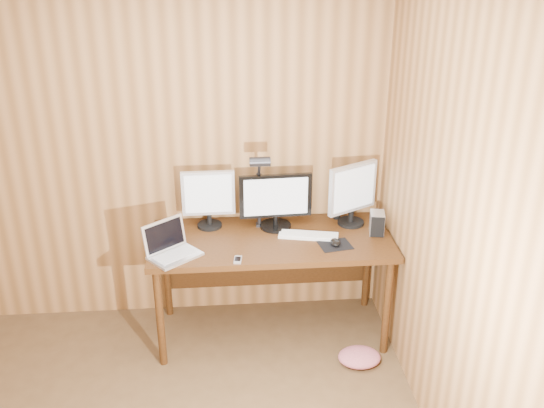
{
  "coord_description": "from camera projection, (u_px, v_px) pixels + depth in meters",
  "views": [
    {
      "loc": [
        0.63,
        -1.95,
        2.59
      ],
      "look_at": [
        0.93,
        1.58,
        1.02
      ],
      "focal_mm": 40.0,
      "sensor_mm": 36.0,
      "label": 1
    }
  ],
  "objects": [
    {
      "name": "room_shell",
      "position": [
        60.0,
        326.0,
        2.27
      ],
      "size": [
        4.0,
        4.0,
        4.0
      ],
      "color": "#51381F",
      "rests_on": "ground"
    },
    {
      "name": "desk",
      "position": [
        271.0,
        249.0,
        4.14
      ],
      "size": [
        1.6,
        0.7,
        0.75
      ],
      "color": "#3C200C",
      "rests_on": "floor"
    },
    {
      "name": "monitor_center",
      "position": [
        276.0,
        201.0,
        4.1
      ],
      "size": [
        0.49,
        0.21,
        0.39
      ],
      "rotation": [
        0.0,
        0.0,
        0.05
      ],
      "color": "black",
      "rests_on": "desk"
    },
    {
      "name": "monitor_left",
      "position": [
        208.0,
        198.0,
        4.1
      ],
      "size": [
        0.36,
        0.17,
        0.41
      ],
      "rotation": [
        0.0,
        0.0,
        0.01
      ],
      "color": "black",
      "rests_on": "desk"
    },
    {
      "name": "monitor_right",
      "position": [
        353.0,
        193.0,
        4.13
      ],
      "size": [
        0.36,
        0.22,
        0.44
      ],
      "rotation": [
        0.0,
        0.0,
        0.5
      ],
      "color": "black",
      "rests_on": "desk"
    },
    {
      "name": "laptop",
      "position": [
        170.0,
        247.0,
        3.8
      ],
      "size": [
        0.38,
        0.37,
        0.22
      ],
      "rotation": [
        0.0,
        0.0,
        0.69
      ],
      "color": "silver",
      "rests_on": "desk"
    },
    {
      "name": "keyboard",
      "position": [
        308.0,
        235.0,
        4.05
      ],
      "size": [
        0.41,
        0.2,
        0.02
      ],
      "rotation": [
        0.0,
        0.0,
        -0.22
      ],
      "color": "white",
      "rests_on": "desk"
    },
    {
      "name": "mousepad",
      "position": [
        335.0,
        245.0,
        3.93
      ],
      "size": [
        0.23,
        0.2,
        0.0
      ],
      "primitive_type": "cube",
      "rotation": [
        0.0,
        0.0,
        0.18
      ],
      "color": "black",
      "rests_on": "desk"
    },
    {
      "name": "mouse",
      "position": [
        335.0,
        242.0,
        3.92
      ],
      "size": [
        0.07,
        0.11,
        0.04
      ],
      "primitive_type": "ellipsoid",
      "rotation": [
        0.0,
        0.0,
        0.07
      ],
      "color": "black",
      "rests_on": "mousepad"
    },
    {
      "name": "hard_drive",
      "position": [
        377.0,
        223.0,
        4.07
      ],
      "size": [
        0.12,
        0.15,
        0.15
      ],
      "rotation": [
        0.0,
        0.0,
        -0.18
      ],
      "color": "silver",
      "rests_on": "desk"
    },
    {
      "name": "phone",
      "position": [
        238.0,
        260.0,
        3.75
      ],
      "size": [
        0.06,
        0.1,
        0.01
      ],
      "rotation": [
        0.0,
        0.0,
        -0.12
      ],
      "color": "silver",
      "rests_on": "desk"
    },
    {
      "name": "speaker",
      "position": [
        337.0,
        210.0,
        4.29
      ],
      "size": [
        0.05,
        0.05,
        0.12
      ],
      "primitive_type": "cylinder",
      "color": "black",
      "rests_on": "desk"
    },
    {
      "name": "desk_lamp",
      "position": [
        260.0,
        181.0,
        3.99
      ],
      "size": [
        0.13,
        0.19,
        0.59
      ],
      "rotation": [
        0.0,
        0.0,
        0.22
      ],
      "color": "black",
      "rests_on": "desk"
    },
    {
      "name": "fabric_pile",
      "position": [
        359.0,
        357.0,
        4.0
      ],
      "size": [
        0.28,
        0.23,
        0.09
      ],
      "primitive_type": null,
      "rotation": [
        0.0,
        0.0,
        0.0
      ],
      "color": "#B15561",
      "rests_on": "floor"
    }
  ]
}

